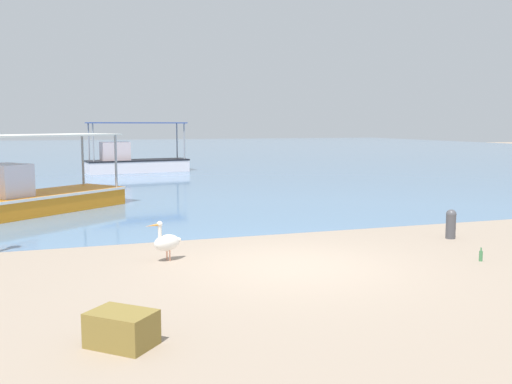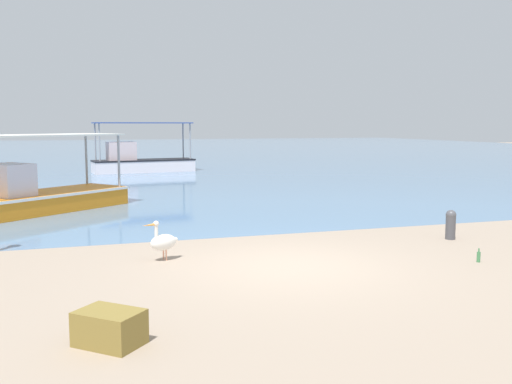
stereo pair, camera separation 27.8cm
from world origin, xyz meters
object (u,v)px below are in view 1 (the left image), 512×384
Objects in this scene: fishing_boat_center at (37,194)px; glass_bottle at (481,256)px; pelican at (167,242)px; cargo_crate at (122,329)px; fishing_boat_far_left at (134,161)px; mooring_bollard at (451,223)px.

glass_bottle is (8.46, -9.39, -0.45)m from fishing_boat_center.
fishing_boat_center reaches higher than pelican.
fishing_boat_far_left is at bearing 83.22° from cargo_crate.
mooring_bollard is at bearing 67.33° from glass_bottle.
fishing_boat_far_left is 1.10× the size of fishing_boat_center.
mooring_bollard is 8.93m from cargo_crate.
cargo_crate is 2.84× the size of glass_bottle.
fishing_boat_center reaches higher than cargo_crate.
fishing_boat_far_left is 14.42m from fishing_boat_center.
cargo_crate reaches higher than glass_bottle.
pelican is 1.04× the size of cargo_crate.
mooring_bollard is (9.31, -7.33, -0.19)m from fishing_boat_center.
fishing_boat_far_left reaches higher than cargo_crate.
cargo_crate is at bearing -82.92° from fishing_boat_center.
pelican is at bearing 161.13° from glass_bottle.
fishing_boat_center is at bearing -107.92° from fishing_boat_far_left.
mooring_bollard reaches higher than cargo_crate.
pelican is (-1.76, -21.13, -0.28)m from fishing_boat_far_left.
fishing_boat_far_left is 7.14× the size of pelican.
mooring_bollard is at bearing 0.67° from pelican.
glass_bottle is (-0.86, -2.05, -0.26)m from mooring_bollard.
cargo_crate is (-7.88, -4.20, -0.16)m from mooring_bollard.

